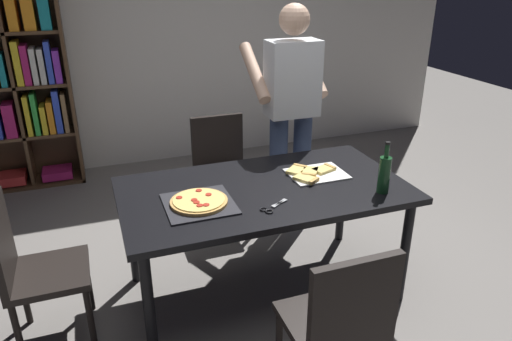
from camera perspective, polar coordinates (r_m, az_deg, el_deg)
ground_plane at (r=3.27m, az=0.93°, el=-13.99°), size 12.00×12.00×0.00m
back_wall at (r=5.14m, az=-9.78°, el=16.57°), size 6.40×0.10×2.80m
dining_table at (r=2.91m, az=1.01°, el=-3.30°), size 1.73×0.94×0.75m
chair_near_camera at (r=2.28m, az=10.02°, el=-17.31°), size 0.42×0.42×0.90m
chair_far_side at (r=3.80m, az=-4.16°, el=0.56°), size 0.42×0.42×0.90m
chair_left_end at (r=2.86m, az=-25.57°, el=-10.13°), size 0.42×0.42×0.90m
person_serving_pizza at (r=3.60m, az=4.21°, el=7.47°), size 0.55×0.54×1.75m
pepperoni_pizza_on_tray at (r=2.68m, az=-6.86°, el=-3.80°), size 0.38×0.38×0.04m
pizza_slices_on_towel at (r=3.06m, az=6.87°, el=-0.30°), size 0.37×0.31×0.03m
wine_bottle at (r=2.87m, az=15.15°, el=-0.36°), size 0.07×0.07×0.32m
kitchen_scissors at (r=2.63m, az=1.81°, el=-4.49°), size 0.19×0.14×0.01m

